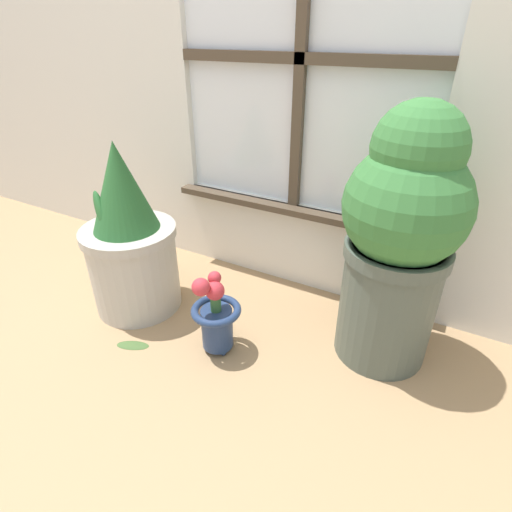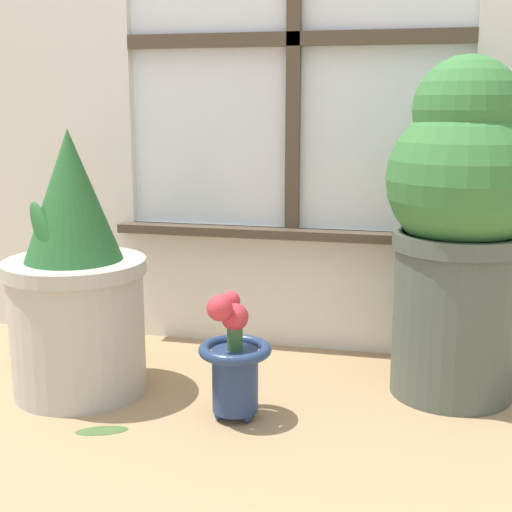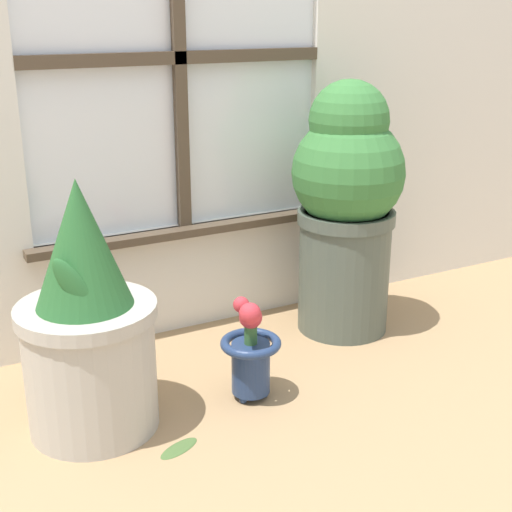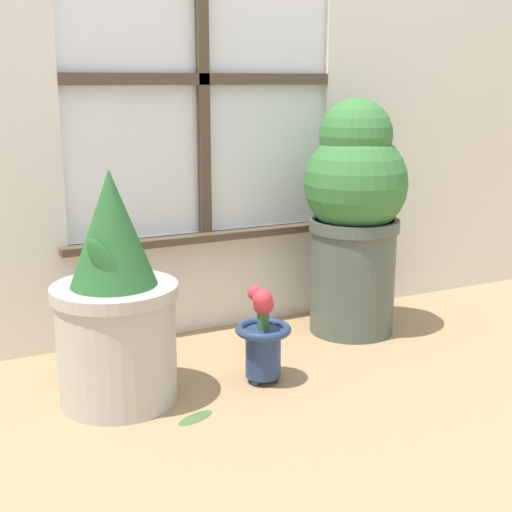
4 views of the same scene
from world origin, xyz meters
name	(u,v)px [view 3 (image 3 of 4)]	position (x,y,z in m)	size (l,w,h in m)	color
ground_plane	(280,411)	(0.00, 0.00, 0.00)	(10.00, 10.00, 0.00)	tan
potted_plant_left	(87,326)	(-0.43, 0.16, 0.26)	(0.33, 0.33, 0.61)	#B7B2A8
potted_plant_right	(347,202)	(0.43, 0.35, 0.41)	(0.34, 0.34, 0.77)	#4C564C
flower_vase	(250,352)	(-0.03, 0.09, 0.13)	(0.16, 0.16, 0.28)	navy
fallen_leaf	(179,447)	(-0.29, -0.03, 0.00)	(0.12, 0.08, 0.01)	#476633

